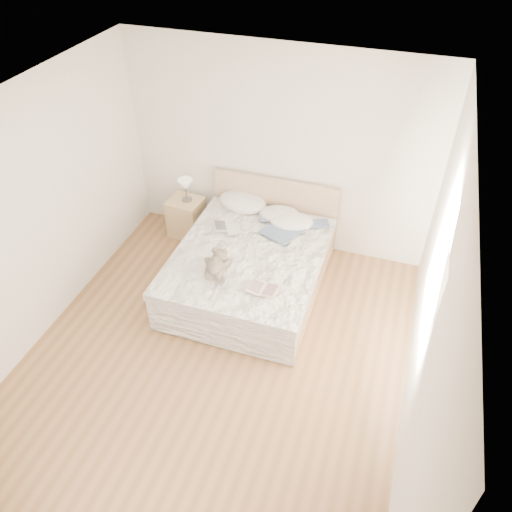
% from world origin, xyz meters
% --- Properties ---
extents(floor, '(4.00, 4.50, 0.00)m').
position_xyz_m(floor, '(0.00, 0.00, 0.00)').
color(floor, brown).
rests_on(floor, ground).
extents(ceiling, '(4.00, 4.50, 0.00)m').
position_xyz_m(ceiling, '(0.00, 0.00, 2.70)').
color(ceiling, white).
rests_on(ceiling, ground).
extents(wall_back, '(4.00, 0.02, 2.70)m').
position_xyz_m(wall_back, '(0.00, 2.25, 1.35)').
color(wall_back, silver).
rests_on(wall_back, ground).
extents(wall_front, '(4.00, 0.02, 2.70)m').
position_xyz_m(wall_front, '(0.00, -2.25, 1.35)').
color(wall_front, silver).
rests_on(wall_front, ground).
extents(wall_left, '(0.02, 4.50, 2.70)m').
position_xyz_m(wall_left, '(-2.00, 0.00, 1.35)').
color(wall_left, silver).
rests_on(wall_left, ground).
extents(wall_right, '(0.02, 4.50, 2.70)m').
position_xyz_m(wall_right, '(2.00, 0.00, 1.35)').
color(wall_right, silver).
rests_on(wall_right, ground).
extents(window, '(0.02, 1.30, 1.10)m').
position_xyz_m(window, '(1.99, 0.30, 1.45)').
color(window, white).
rests_on(window, wall_right).
extents(bed, '(1.72, 2.14, 1.00)m').
position_xyz_m(bed, '(0.00, 1.19, 0.31)').
color(bed, tan).
rests_on(bed, floor).
extents(nightstand, '(0.48, 0.44, 0.56)m').
position_xyz_m(nightstand, '(-1.23, 1.95, 0.28)').
color(nightstand, tan).
rests_on(nightstand, floor).
extents(table_lamp, '(0.24, 0.24, 0.32)m').
position_xyz_m(table_lamp, '(-1.20, 1.97, 0.79)').
color(table_lamp, '#4E4944').
rests_on(table_lamp, nightstand).
extents(pillow_left, '(0.75, 0.59, 0.20)m').
position_xyz_m(pillow_left, '(-0.41, 2.05, 0.64)').
color(pillow_left, white).
rests_on(pillow_left, bed).
extents(pillow_middle, '(0.58, 0.46, 0.16)m').
position_xyz_m(pillow_middle, '(0.14, 1.93, 0.64)').
color(pillow_middle, white).
rests_on(pillow_middle, bed).
extents(pillow_right, '(0.62, 0.49, 0.16)m').
position_xyz_m(pillow_right, '(0.33, 1.82, 0.64)').
color(pillow_right, white).
rests_on(pillow_right, bed).
extents(blouse, '(0.87, 0.90, 0.03)m').
position_xyz_m(blouse, '(0.30, 1.69, 0.63)').
color(blouse, '#3F5271').
rests_on(blouse, bed).
extents(photo_book, '(0.43, 0.39, 0.03)m').
position_xyz_m(photo_book, '(-0.41, 1.46, 0.63)').
color(photo_book, silver).
rests_on(photo_book, bed).
extents(childrens_book, '(0.35, 0.25, 0.02)m').
position_xyz_m(childrens_book, '(0.36, 0.53, 0.63)').
color(childrens_book, '#F9EAC6').
rests_on(childrens_book, bed).
extents(teddy_bear, '(0.32, 0.41, 0.20)m').
position_xyz_m(teddy_bear, '(-0.23, 0.62, 0.65)').
color(teddy_bear, '#675B4F').
rests_on(teddy_bear, bed).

